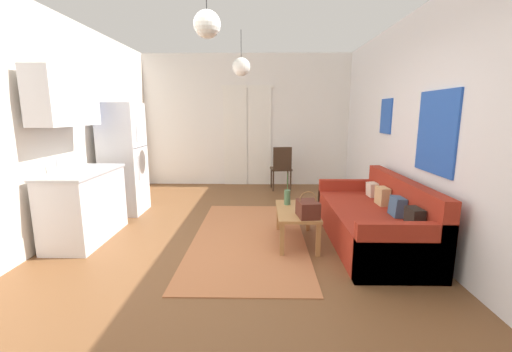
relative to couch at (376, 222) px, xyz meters
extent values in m
cube|color=brown|center=(-1.76, -0.41, -0.32)|extent=(5.08, 8.27, 0.10)
cube|color=white|center=(-1.76, 3.48, 1.15)|extent=(4.68, 0.10, 2.84)
cube|color=white|center=(-2.01, 3.42, 0.79)|extent=(0.52, 0.02, 2.12)
cube|color=white|center=(-1.47, 3.42, 0.79)|extent=(0.52, 0.02, 2.12)
cube|color=white|center=(-1.74, 3.41, 1.88)|extent=(1.13, 0.03, 0.06)
cube|color=silver|center=(0.53, -0.41, 1.15)|extent=(0.10, 7.87, 2.84)
cube|color=blue|center=(0.46, -0.31, 1.12)|extent=(0.02, 0.80, 0.89)
cube|color=blue|center=(0.46, 1.19, 1.27)|extent=(0.02, 0.41, 0.52)
cube|color=silver|center=(-4.05, -0.41, 1.15)|extent=(0.10, 7.87, 2.84)
cube|color=blue|center=(-3.99, 0.76, 1.37)|extent=(0.02, 0.32, 0.40)
cube|color=#B26B42|center=(-1.58, 0.14, -0.26)|extent=(1.41, 2.88, 0.01)
cube|color=maroon|center=(-0.08, 0.00, -0.06)|extent=(0.91, 2.10, 0.43)
cube|color=maroon|center=(0.29, 0.00, 0.14)|extent=(0.15, 2.10, 0.82)
cube|color=maroon|center=(-0.08, -1.00, 0.03)|extent=(0.91, 0.11, 0.60)
cube|color=maroon|center=(-0.08, 1.00, 0.03)|extent=(0.91, 0.11, 0.60)
cube|color=black|center=(0.14, -0.68, 0.27)|extent=(0.13, 0.22, 0.22)
cube|color=#3D5B7F|center=(0.14, -0.24, 0.27)|extent=(0.14, 0.22, 0.23)
cube|color=tan|center=(0.14, 0.23, 0.27)|extent=(0.13, 0.23, 0.23)
cube|color=beige|center=(0.15, 0.66, 0.26)|extent=(0.14, 0.20, 0.20)
cube|color=#A87542|center=(-0.98, 0.02, 0.13)|extent=(0.49, 0.92, 0.04)
cube|color=#A87542|center=(-1.18, -0.40, -0.08)|extent=(0.05, 0.05, 0.38)
cube|color=#A87542|center=(-0.78, -0.40, -0.08)|extent=(0.05, 0.05, 0.38)
cube|color=#A87542|center=(-1.18, 0.44, -0.08)|extent=(0.05, 0.05, 0.38)
cube|color=#A87542|center=(-0.78, 0.44, -0.08)|extent=(0.05, 0.05, 0.38)
cylinder|color=#47704C|center=(-1.08, 0.25, 0.25)|extent=(0.08, 0.08, 0.19)
cylinder|color=#477F42|center=(-1.08, 0.25, 0.45)|extent=(0.01, 0.01, 0.22)
cube|color=#512319|center=(-0.88, -0.27, 0.24)|extent=(0.26, 0.33, 0.19)
torus|color=brown|center=(-0.88, -0.27, 0.36)|extent=(0.19, 0.01, 0.19)
cube|color=white|center=(-3.62, 1.24, 0.60)|extent=(0.57, 0.62, 1.75)
cube|color=#4C4C51|center=(-3.33, 1.24, 0.80)|extent=(0.01, 0.59, 0.01)
cylinder|color=#B7BABF|center=(-3.31, 1.07, 1.01)|extent=(0.02, 0.02, 0.24)
cylinder|color=#B7BABF|center=(-3.31, 1.07, 0.48)|extent=(0.02, 0.02, 0.38)
cube|color=silver|center=(-3.65, 0.06, 0.16)|extent=(0.56, 1.16, 0.86)
cube|color=#B7BABF|center=(-3.65, 0.06, 0.60)|extent=(0.59, 1.19, 0.03)
cube|color=#999BA0|center=(-3.65, -0.06, 0.56)|extent=(0.36, 0.40, 0.10)
cylinder|color=#B7BABF|center=(-3.87, -0.06, 0.72)|extent=(0.02, 0.02, 0.20)
cube|color=silver|center=(-3.77, 0.06, 1.50)|extent=(0.32, 1.05, 0.66)
cylinder|color=#382619|center=(-0.85, 3.13, -0.06)|extent=(0.03, 0.03, 0.43)
cylinder|color=#382619|center=(-1.21, 3.09, -0.06)|extent=(0.03, 0.03, 0.43)
cylinder|color=#382619|center=(-0.82, 2.79, -0.06)|extent=(0.03, 0.03, 0.43)
cylinder|color=#382619|center=(-1.18, 2.75, -0.06)|extent=(0.03, 0.03, 0.43)
cube|color=#382619|center=(-1.02, 2.94, 0.17)|extent=(0.46, 0.44, 0.04)
cube|color=#382619|center=(-1.00, 2.76, 0.41)|extent=(0.38, 0.07, 0.47)
sphere|color=white|center=(-1.85, -1.12, 2.02)|extent=(0.22, 0.22, 0.22)
cylinder|color=black|center=(-1.74, 1.44, 2.37)|extent=(0.01, 0.01, 0.41)
sphere|color=white|center=(-1.74, 1.44, 2.03)|extent=(0.28, 0.28, 0.28)
camera|label=1|loc=(-1.41, -3.92, 1.33)|focal=23.19mm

